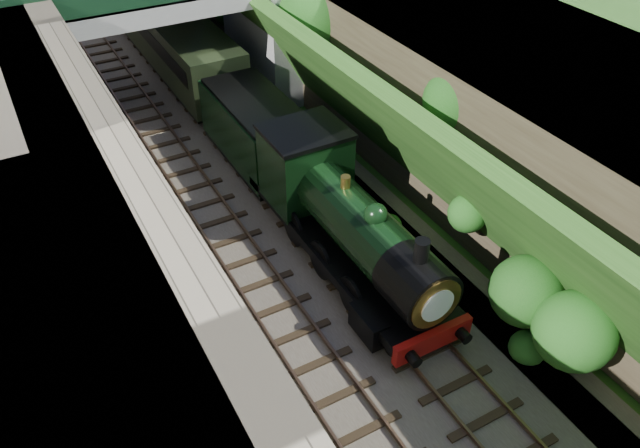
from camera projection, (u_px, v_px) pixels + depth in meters
The scene contains 11 objects.
trackbed at pixel (207, 138), 28.90m from camera, with size 10.00×90.00×0.20m, color #473F38.
retaining_wall at pixel (66, 98), 24.70m from camera, with size 1.00×90.00×7.00m, color #756B56.
street_plateau_right at pixel (382, 37), 30.63m from camera, with size 8.00×90.00×6.25m, color #262628.
embankment_slope at pixel (324, 81), 27.63m from camera, with size 4.41×90.00×6.42m.
track_left at pixel (165, 147), 28.05m from camera, with size 2.50×90.00×0.20m.
track_right at pixel (231, 129), 29.27m from camera, with size 2.50×90.00×0.20m.
road_bridge at pixel (186, 23), 29.54m from camera, with size 16.00×6.40×7.25m.
tree at pixel (318, 19), 28.37m from camera, with size 3.60×3.80×6.60m.
locomotive at pixel (347, 223), 21.02m from camera, with size 3.10×10.22×3.83m.
tender at pixel (257, 134), 26.24m from camera, with size 2.70×6.00×3.05m.
coach_front at pixel (162, 27), 34.61m from camera, with size 2.90×18.00×3.70m.
Camera 1 is at (-7.58, -4.53, 14.92)m, focal length 35.00 mm.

